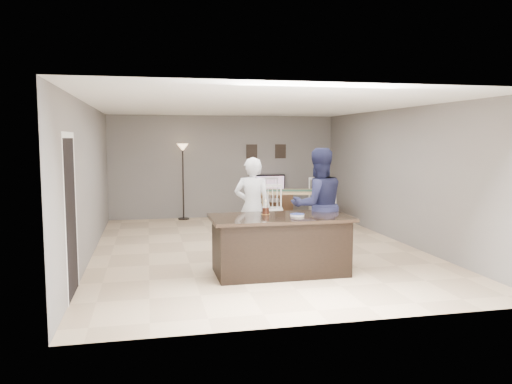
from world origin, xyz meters
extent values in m
plane|color=tan|center=(0.00, 0.00, 0.00)|extent=(8.00, 8.00, 0.00)
plane|color=slate|center=(0.00, 4.00, 1.35)|extent=(6.00, 0.00, 6.00)
plane|color=slate|center=(0.00, -4.00, 1.35)|extent=(6.00, 0.00, 6.00)
plane|color=slate|center=(-3.00, 0.00, 1.35)|extent=(0.00, 8.00, 8.00)
plane|color=slate|center=(3.00, 0.00, 1.35)|extent=(0.00, 8.00, 8.00)
plane|color=white|center=(0.00, 0.00, 2.70)|extent=(8.00, 8.00, 0.00)
cube|color=black|center=(0.00, -1.80, 0.42)|extent=(2.00, 1.00, 0.85)
cube|color=black|center=(0.00, -1.80, 0.88)|extent=(2.15, 1.10, 0.05)
cube|color=brown|center=(1.20, 3.77, 0.30)|extent=(1.20, 0.40, 0.60)
imported|color=black|center=(1.20, 3.84, 0.86)|extent=(0.91, 0.12, 0.53)
plane|color=orange|center=(1.20, 3.76, 0.87)|extent=(0.78, 0.00, 0.78)
cube|color=black|center=(0.75, 3.98, 1.75)|extent=(0.30, 0.02, 0.38)
cube|color=black|center=(1.55, 3.98, 1.75)|extent=(0.30, 0.02, 0.38)
plane|color=black|center=(-2.99, -2.30, 1.05)|extent=(0.00, 2.10, 2.10)
plane|color=white|center=(-2.99, -2.30, 2.14)|extent=(0.00, 1.02, 1.02)
imported|color=silver|center=(-0.19, -0.65, 0.89)|extent=(0.74, 0.60, 1.77)
imported|color=#1B1D3B|center=(0.81, -1.25, 0.97)|extent=(0.98, 0.78, 1.94)
cylinder|color=gold|center=(-0.17, -1.56, 0.90)|extent=(0.15, 0.15, 0.00)
cylinder|color=#3E1B11|center=(-0.17, -1.56, 0.95)|extent=(0.11, 0.11, 0.10)
cylinder|color=white|center=(-0.17, -1.56, 1.05)|extent=(0.02, 0.02, 0.11)
sphere|color=#FFBF4C|center=(-0.17, -1.56, 1.12)|extent=(0.02, 0.02, 0.02)
cylinder|color=white|center=(0.26, -1.86, 0.91)|extent=(0.22, 0.22, 0.01)
cylinder|color=white|center=(0.26, -1.86, 0.92)|extent=(0.22, 0.22, 0.01)
cylinder|color=white|center=(0.26, -1.86, 0.93)|extent=(0.22, 0.22, 0.01)
cylinder|color=#314398|center=(0.26, -1.86, 0.93)|extent=(0.23, 0.23, 0.00)
cube|color=tan|center=(1.53, 2.40, 0.81)|extent=(1.95, 1.35, 0.04)
cylinder|color=tan|center=(0.66, 2.17, 0.39)|extent=(0.07, 0.07, 0.79)
cylinder|color=tan|center=(2.40, 2.63, 0.39)|extent=(0.07, 0.07, 0.79)
cube|color=#3C6C4F|center=(1.53, 2.40, 0.84)|extent=(1.60, 0.71, 0.01)
cube|color=silver|center=(0.77, 1.77, 0.50)|extent=(0.55, 0.53, 0.04)
cylinder|color=silver|center=(0.55, 1.64, 0.24)|extent=(0.04, 0.04, 0.48)
cylinder|color=silver|center=(0.99, 1.90, 0.24)|extent=(0.04, 0.04, 0.48)
cube|color=silver|center=(0.73, 1.57, 1.06)|extent=(0.42, 0.12, 0.06)
cube|color=silver|center=(1.97, 1.51, 0.50)|extent=(0.55, 0.53, 0.04)
cylinder|color=silver|center=(1.74, 1.38, 0.24)|extent=(0.04, 0.04, 0.48)
cylinder|color=silver|center=(2.19, 1.64, 0.24)|extent=(0.04, 0.04, 0.48)
cube|color=silver|center=(1.92, 1.32, 1.06)|extent=(0.42, 0.12, 0.06)
cube|color=silver|center=(1.10, 3.29, 0.50)|extent=(0.55, 0.53, 0.04)
cylinder|color=silver|center=(1.32, 3.42, 0.24)|extent=(0.04, 0.04, 0.48)
cylinder|color=silver|center=(0.88, 3.16, 0.24)|extent=(0.04, 0.04, 0.48)
cube|color=silver|center=(1.14, 3.48, 1.06)|extent=(0.42, 0.12, 0.06)
cube|color=silver|center=(2.29, 3.03, 0.50)|extent=(0.55, 0.53, 0.04)
cylinder|color=silver|center=(2.52, 3.16, 0.24)|extent=(0.04, 0.04, 0.48)
cylinder|color=silver|center=(2.07, 2.90, 0.24)|extent=(0.04, 0.04, 0.48)
cube|color=silver|center=(2.34, 3.23, 1.06)|extent=(0.42, 0.12, 0.06)
cylinder|color=black|center=(-1.10, 3.79, 0.02)|extent=(0.29, 0.29, 0.03)
cylinder|color=black|center=(-1.10, 3.79, 0.92)|extent=(0.04, 0.04, 1.81)
cone|color=#FFC88C|center=(-1.10, 3.79, 1.87)|extent=(0.29, 0.29, 0.19)
camera|label=1|loc=(-1.98, -9.17, 2.09)|focal=35.00mm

